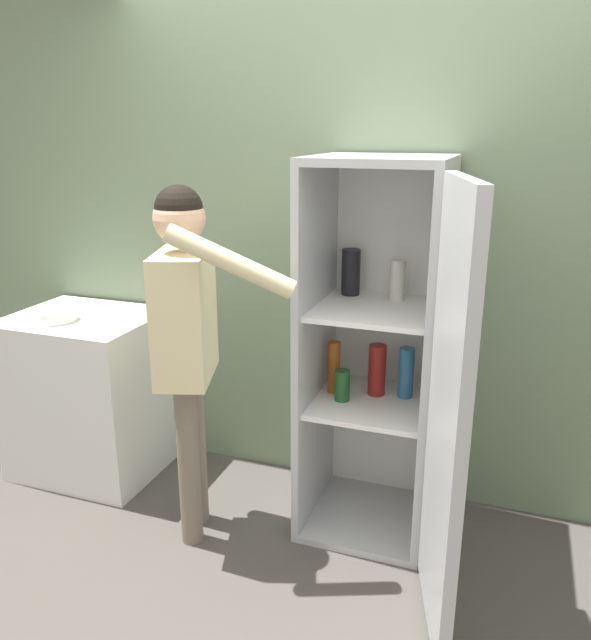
# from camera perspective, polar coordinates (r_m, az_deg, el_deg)

# --- Properties ---
(ground_plane) EXTENTS (12.00, 12.00, 0.00)m
(ground_plane) POSITION_cam_1_polar(r_m,az_deg,el_deg) (2.82, 0.03, -23.93)
(ground_plane) COLOR #4C4742
(wall_back) EXTENTS (7.00, 0.06, 2.55)m
(wall_back) POSITION_cam_1_polar(r_m,az_deg,el_deg) (3.12, 6.16, 6.40)
(wall_back) COLOR gray
(wall_back) RESTS_ON ground_plane
(refrigerator) EXTENTS (0.79, 1.17, 1.74)m
(refrigerator) POSITION_cam_1_polar(r_m,az_deg,el_deg) (2.77, 8.59, -3.75)
(refrigerator) COLOR #B7BABC
(refrigerator) RESTS_ON ground_plane
(person) EXTENTS (0.71, 0.50, 1.63)m
(person) POSITION_cam_1_polar(r_m,az_deg,el_deg) (2.74, -9.91, -0.07)
(person) COLOR #726656
(person) RESTS_ON ground_plane
(counter) EXTENTS (0.77, 0.64, 0.89)m
(counter) POSITION_cam_1_polar(r_m,az_deg,el_deg) (3.66, -18.25, -6.36)
(counter) COLOR white
(counter) RESTS_ON ground_plane
(bowl) EXTENTS (0.21, 0.21, 0.05)m
(bowl) POSITION_cam_1_polar(r_m,az_deg,el_deg) (3.46, -21.03, 0.36)
(bowl) COLOR white
(bowl) RESTS_ON counter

